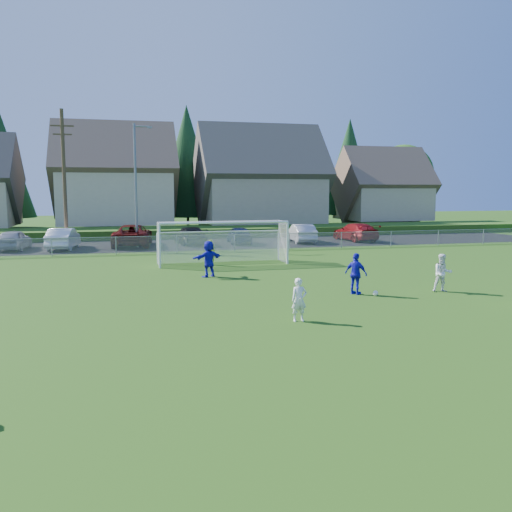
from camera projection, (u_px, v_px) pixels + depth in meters
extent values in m
plane|color=#193D0C|center=(322.00, 335.00, 16.07)|extent=(160.00, 160.00, 0.00)
plane|color=black|center=(195.00, 244.00, 42.53)|extent=(60.00, 60.00, 0.00)
cube|color=#1E420F|center=(184.00, 232.00, 49.70)|extent=(70.00, 6.00, 0.80)
sphere|color=white|center=(375.00, 293.00, 21.90)|extent=(0.22, 0.22, 0.22)
imported|color=white|center=(299.00, 300.00, 17.64)|extent=(0.53, 0.36, 1.42)
imported|color=white|center=(443.00, 273.00, 22.66)|extent=(0.93, 0.82, 1.61)
imported|color=#1513B5|center=(356.00, 274.00, 22.16)|extent=(0.92, 1.06, 1.70)
imported|color=#1513B5|center=(209.00, 259.00, 26.59)|extent=(1.72, 1.25, 1.79)
imported|color=#C3E71B|center=(210.00, 253.00, 30.71)|extent=(0.60, 0.47, 1.45)
imported|color=#97999E|center=(14.00, 240.00, 38.49)|extent=(2.10, 4.39, 1.45)
imported|color=white|center=(63.00, 239.00, 38.96)|extent=(2.12, 4.80, 1.53)
imported|color=#570E0A|center=(132.00, 235.00, 41.10)|extent=(3.29, 6.13, 1.64)
imported|color=black|center=(190.00, 236.00, 42.39)|extent=(2.38, 4.90, 1.37)
imported|color=#111B3E|center=(239.00, 235.00, 42.90)|extent=(1.88, 4.12, 1.37)
imported|color=silver|center=(302.00, 233.00, 43.99)|extent=(1.99, 4.64, 1.49)
imported|color=maroon|center=(355.00, 232.00, 45.37)|extent=(2.52, 5.26, 1.48)
cylinder|color=white|center=(160.00, 246.00, 29.46)|extent=(0.12, 0.12, 2.44)
cylinder|color=white|center=(287.00, 243.00, 31.24)|extent=(0.12, 0.12, 2.44)
cylinder|color=white|center=(225.00, 223.00, 30.20)|extent=(7.30, 0.12, 0.12)
cylinder|color=white|center=(157.00, 248.00, 31.23)|extent=(0.08, 0.08, 1.80)
cylinder|color=white|center=(279.00, 245.00, 33.01)|extent=(0.08, 0.08, 1.80)
cylinder|color=white|center=(220.00, 232.00, 32.01)|extent=(7.30, 0.08, 0.08)
cube|color=silver|center=(220.00, 247.00, 32.12)|extent=(7.30, 0.02, 1.80)
cube|color=silver|center=(158.00, 244.00, 30.33)|extent=(0.02, 1.80, 2.44)
cube|color=silver|center=(283.00, 241.00, 32.11)|extent=(0.02, 1.80, 2.44)
cube|color=silver|center=(222.00, 222.00, 31.07)|extent=(7.30, 1.80, 0.02)
cube|color=gray|center=(206.00, 235.00, 37.09)|extent=(52.00, 0.03, 0.03)
cube|color=gray|center=(206.00, 243.00, 37.16)|extent=(52.00, 0.02, 1.14)
cylinder|color=gray|center=(206.00, 243.00, 37.16)|extent=(0.06, 0.06, 1.20)
cylinder|color=slate|center=(136.00, 186.00, 39.44)|extent=(0.18, 0.18, 9.00)
cylinder|color=slate|center=(141.00, 126.00, 39.03)|extent=(1.20, 0.12, 0.12)
cube|color=slate|center=(150.00, 127.00, 39.19)|extent=(0.36, 0.18, 0.12)
cylinder|color=#473321|center=(64.00, 179.00, 39.12)|extent=(0.26, 0.26, 10.00)
cube|color=#473321|center=(62.00, 126.00, 38.66)|extent=(1.60, 0.10, 0.10)
cube|color=#473321|center=(62.00, 134.00, 38.73)|extent=(1.30, 0.10, 0.10)
cube|color=#C6B58E|center=(116.00, 197.00, 55.55)|extent=(11.00, 9.00, 5.50)
pyramid|color=brown|center=(113.00, 120.00, 54.60)|extent=(12.10, 9.90, 4.96)
cube|color=tan|center=(260.00, 199.00, 58.27)|extent=(12.00, 10.00, 5.00)
pyramid|color=#4C473F|center=(260.00, 123.00, 57.29)|extent=(13.20, 11.00, 5.52)
cube|color=tan|center=(382.00, 202.00, 62.94)|extent=(9.00, 8.00, 4.00)
pyramid|color=brown|center=(384.00, 146.00, 62.16)|extent=(9.90, 8.80, 4.41)
cylinder|color=#382616|center=(5.00, 223.00, 59.72)|extent=(0.30, 0.30, 1.20)
cone|color=#143819|center=(1.00, 164.00, 58.93)|extent=(6.76, 6.76, 11.70)
cylinder|color=#382616|center=(99.00, 221.00, 63.12)|extent=(0.30, 0.30, 1.20)
cone|color=#143819|center=(97.00, 169.00, 62.38)|extent=(6.24, 6.24, 10.80)
cylinder|color=#382616|center=(188.00, 221.00, 62.67)|extent=(0.30, 0.30, 1.20)
cone|color=#143819|center=(187.00, 161.00, 61.82)|extent=(7.28, 7.28, 12.60)
cylinder|color=#382616|center=(267.00, 208.00, 66.86)|extent=(0.36, 0.36, 3.96)
sphere|color=#2B5B19|center=(267.00, 169.00, 66.26)|extent=(8.36, 8.36, 8.36)
cylinder|color=#382616|center=(348.00, 219.00, 67.54)|extent=(0.30, 0.30, 1.20)
cone|color=#143819|center=(349.00, 167.00, 66.75)|extent=(6.76, 6.76, 11.70)
cylinder|color=#382616|center=(402.00, 209.00, 70.30)|extent=(0.36, 0.36, 3.60)
sphere|color=#2B5B19|center=(403.00, 174.00, 69.76)|extent=(7.60, 7.60, 7.60)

